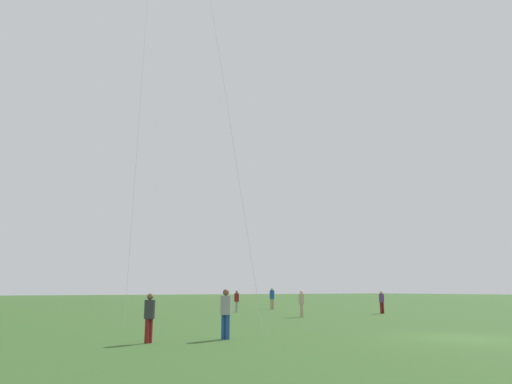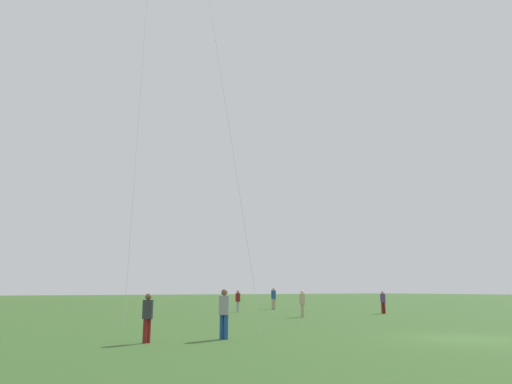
# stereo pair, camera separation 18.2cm
# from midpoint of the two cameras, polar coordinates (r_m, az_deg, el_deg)

# --- Properties ---
(ground) EXTENTS (280.00, 280.00, 0.00)m
(ground) POSITION_cam_midpoint_polar(r_m,az_deg,el_deg) (18.45, 24.85, -15.95)
(ground) COLOR #335623
(person_standing_0) EXTENTS (0.36, 0.36, 1.62)m
(person_standing_0) POSITION_cam_midpoint_polar(r_m,az_deg,el_deg) (29.85, 5.85, -13.15)
(person_standing_0) COLOR tan
(person_standing_0) RESTS_ON ground
(person_standing_1) EXTENTS (0.35, 0.35, 1.59)m
(person_standing_1) POSITION_cam_midpoint_polar(r_m,az_deg,el_deg) (35.16, 15.37, -12.62)
(person_standing_1) COLOR maroon
(person_standing_1) RESTS_ON ground
(person_standing_2) EXTENTS (0.34, 0.34, 1.55)m
(person_standing_2) POSITION_cam_midpoint_polar(r_m,az_deg,el_deg) (15.88, -12.76, -14.33)
(person_standing_2) COLOR maroon
(person_standing_2) RESTS_ON ground
(person_standing_3) EXTENTS (0.37, 0.37, 1.68)m
(person_standing_3) POSITION_cam_midpoint_polar(r_m,az_deg,el_deg) (16.69, -3.59, -14.18)
(person_standing_3) COLOR #1E478C
(person_standing_3) RESTS_ON ground
(person_standing_4) EXTENTS (0.41, 0.41, 1.84)m
(person_standing_4) POSITION_cam_midpoint_polar(r_m,az_deg,el_deg) (41.19, 2.29, -12.64)
(person_standing_4) COLOR tan
(person_standing_4) RESTS_ON ground
(person_standing_5) EXTENTS (0.36, 0.36, 1.60)m
(person_standing_5) POSITION_cam_midpoint_polar(r_m,az_deg,el_deg) (35.88, -2.08, -12.98)
(person_standing_5) COLOR gray
(person_standing_5) RESTS_ON ground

